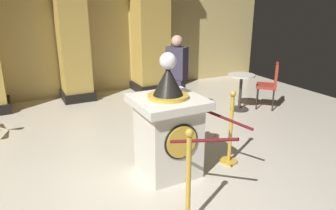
{
  "coord_description": "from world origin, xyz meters",
  "views": [
    {
      "loc": [
        -1.36,
        -3.06,
        2.18
      ],
      "look_at": [
        0.35,
        0.28,
        0.94
      ],
      "focal_mm": 34.04,
      "sensor_mm": 36.0,
      "label": 1
    }
  ],
  "objects_px": {
    "pedestal_clock": "(168,128)",
    "stanchion_far": "(230,138)",
    "bystander_guest": "(177,76)",
    "cafe_chair_red": "(271,82)",
    "cafe_table": "(241,88)",
    "stanchion_near": "(188,194)"
  },
  "relations": [
    {
      "from": "bystander_guest",
      "to": "cafe_chair_red",
      "type": "relative_size",
      "value": 1.65
    },
    {
      "from": "pedestal_clock",
      "to": "stanchion_far",
      "type": "xyz_separation_m",
      "value": [
        0.88,
        -0.16,
        -0.26
      ]
    },
    {
      "from": "pedestal_clock",
      "to": "stanchion_far",
      "type": "distance_m",
      "value": 0.93
    },
    {
      "from": "pedestal_clock",
      "to": "bystander_guest",
      "type": "relative_size",
      "value": 1.01
    },
    {
      "from": "stanchion_far",
      "to": "cafe_chair_red",
      "type": "bearing_deg",
      "value": 34.61
    },
    {
      "from": "pedestal_clock",
      "to": "cafe_chair_red",
      "type": "distance_m",
      "value": 3.35
    },
    {
      "from": "stanchion_far",
      "to": "bystander_guest",
      "type": "height_order",
      "value": "bystander_guest"
    },
    {
      "from": "stanchion_far",
      "to": "bystander_guest",
      "type": "bearing_deg",
      "value": 84.23
    },
    {
      "from": "stanchion_near",
      "to": "bystander_guest",
      "type": "xyz_separation_m",
      "value": [
        1.38,
        2.76,
        0.46
      ]
    },
    {
      "from": "cafe_chair_red",
      "to": "cafe_table",
      "type": "bearing_deg",
      "value": 161.32
    },
    {
      "from": "stanchion_near",
      "to": "bystander_guest",
      "type": "relative_size",
      "value": 0.67
    },
    {
      "from": "pedestal_clock",
      "to": "bystander_guest",
      "type": "xyz_separation_m",
      "value": [
        1.07,
        1.73,
        0.21
      ]
    },
    {
      "from": "pedestal_clock",
      "to": "cafe_table",
      "type": "bearing_deg",
      "value": 32.3
    },
    {
      "from": "stanchion_far",
      "to": "bystander_guest",
      "type": "distance_m",
      "value": 1.95
    },
    {
      "from": "pedestal_clock",
      "to": "stanchion_near",
      "type": "relative_size",
      "value": 1.5
    },
    {
      "from": "pedestal_clock",
      "to": "cafe_table",
      "type": "relative_size",
      "value": 2.13
    },
    {
      "from": "stanchion_far",
      "to": "cafe_table",
      "type": "height_order",
      "value": "stanchion_far"
    },
    {
      "from": "cafe_chair_red",
      "to": "stanchion_near",
      "type": "bearing_deg",
      "value": -144.76
    },
    {
      "from": "pedestal_clock",
      "to": "cafe_chair_red",
      "type": "height_order",
      "value": "pedestal_clock"
    },
    {
      "from": "cafe_table",
      "to": "bystander_guest",
      "type": "bearing_deg",
      "value": 172.93
    },
    {
      "from": "cafe_table",
      "to": "cafe_chair_red",
      "type": "bearing_deg",
      "value": -18.68
    },
    {
      "from": "bystander_guest",
      "to": "cafe_chair_red",
      "type": "bearing_deg",
      "value": -10.68
    }
  ]
}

